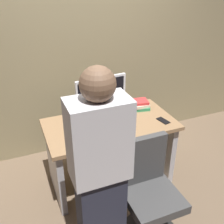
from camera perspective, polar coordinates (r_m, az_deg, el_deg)
ground_plane at (r=3.13m, az=-0.36°, el=-14.16°), size 9.00×9.00×0.00m
wall_back at (r=3.20m, az=-6.48°, el=16.98°), size 6.40×0.10×3.00m
desk at (r=2.82m, az=-0.39°, el=-6.53°), size 1.32×0.70×0.74m
office_chair at (r=2.36m, az=7.96°, el=-17.55°), size 0.52×0.52×0.94m
person_at_desk at (r=1.90m, az=-2.58°, el=-13.58°), size 0.40×0.24×1.64m
monitor at (r=2.65m, az=-2.30°, el=3.43°), size 0.54×0.16×0.46m
keyboard at (r=2.58m, az=-1.36°, el=-3.61°), size 0.43×0.14×0.02m
mouse at (r=2.67m, az=4.19°, el=-2.21°), size 0.06×0.10×0.03m
cup_near_keyboard at (r=2.52m, az=-9.20°, el=-3.80°), size 0.08×0.08×0.10m
book_stack at (r=2.97m, az=6.10°, el=1.58°), size 0.21×0.20×0.10m
cell_phone at (r=2.77m, az=10.97°, el=-1.83°), size 0.10×0.15×0.01m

